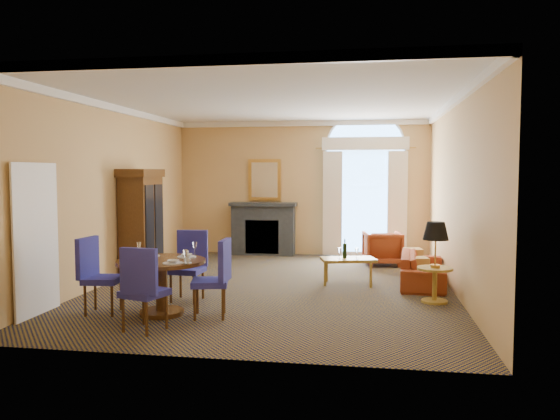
% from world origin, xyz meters
% --- Properties ---
extents(ground, '(7.50, 7.50, 0.00)m').
position_xyz_m(ground, '(0.00, 0.00, 0.00)').
color(ground, '#101333').
rests_on(ground, ground).
extents(room_envelope, '(6.04, 7.52, 3.45)m').
position_xyz_m(room_envelope, '(-0.03, 0.67, 2.51)').
color(room_envelope, tan).
rests_on(room_envelope, ground).
extents(armoire, '(0.59, 1.04, 2.04)m').
position_xyz_m(armoire, '(-2.72, 0.60, 0.99)').
color(armoire, '#3E230E').
rests_on(armoire, ground).
extents(dining_table, '(1.23, 1.23, 0.97)m').
position_xyz_m(dining_table, '(-1.25, -2.11, 0.57)').
color(dining_table, '#3E230E').
rests_on(dining_table, ground).
extents(dining_chair_north, '(0.52, 0.53, 1.08)m').
position_xyz_m(dining_chair_north, '(-1.16, -1.17, 0.61)').
color(dining_chair_north, navy).
rests_on(dining_chair_north, ground).
extents(dining_chair_south, '(0.60, 0.60, 1.08)m').
position_xyz_m(dining_chair_south, '(-1.16, -2.99, 0.61)').
color(dining_chair_south, navy).
rests_on(dining_chair_south, ground).
extents(dining_chair_east, '(0.57, 0.57, 1.08)m').
position_xyz_m(dining_chair_east, '(-0.44, -2.13, 0.61)').
color(dining_chair_east, navy).
rests_on(dining_chair_east, ground).
extents(dining_chair_west, '(0.54, 0.53, 1.08)m').
position_xyz_m(dining_chair_west, '(-2.19, -2.19, 0.61)').
color(dining_chair_west, navy).
rests_on(dining_chair_west, ground).
extents(sofa, '(0.88, 1.93, 0.55)m').
position_xyz_m(sofa, '(2.55, 0.59, 0.27)').
color(sofa, '#973B1B').
rests_on(sofa, ground).
extents(armchair, '(0.88, 0.90, 0.72)m').
position_xyz_m(armchair, '(1.89, 2.54, 0.36)').
color(armchair, '#973B1B').
rests_on(armchair, ground).
extents(coffee_table, '(1.04, 0.74, 0.81)m').
position_xyz_m(coffee_table, '(1.24, 0.35, 0.44)').
color(coffee_table, '#AF8B34').
rests_on(coffee_table, ground).
extents(side_table, '(0.54, 0.54, 1.21)m').
position_xyz_m(side_table, '(2.60, -0.77, 0.79)').
color(side_table, '#AF8B34').
rests_on(side_table, ground).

